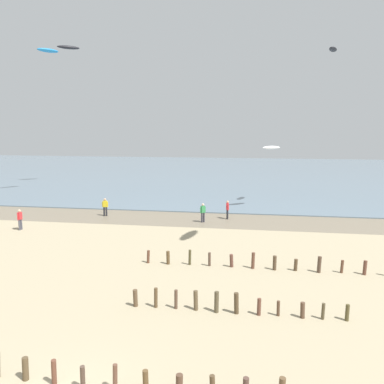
# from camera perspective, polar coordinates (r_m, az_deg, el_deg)

# --- Properties ---
(wet_sand_strip) EXTENTS (120.00, 5.73, 0.01)m
(wet_sand_strip) POSITION_cam_1_polar(r_m,az_deg,el_deg) (35.67, -0.33, -4.04)
(wet_sand_strip) COLOR #7A6D59
(wet_sand_strip) RESTS_ON ground
(sea) EXTENTS (160.00, 70.00, 0.10)m
(sea) POSITION_cam_1_polar(r_m,az_deg,el_deg) (72.79, 4.41, 2.88)
(sea) COLOR slate
(sea) RESTS_ON ground
(groyne_near) EXTENTS (10.58, 0.34, 0.97)m
(groyne_near) POSITION_cam_1_polar(r_m,az_deg,el_deg) (13.81, -9.33, -25.51)
(groyne_near) COLOR #503A2B
(groyne_near) RESTS_ON ground
(groyne_mid) EXTENTS (9.71, 0.33, 0.99)m
(groyne_mid) POSITION_cam_1_polar(r_m,az_deg,el_deg) (18.38, 5.07, -15.98)
(groyne_mid) COLOR brown
(groyne_mid) RESTS_ON ground
(groyne_far) EXTENTS (18.11, 0.38, 0.99)m
(groyne_far) POSITION_cam_1_polar(r_m,az_deg,el_deg) (23.95, 15.77, -10.16)
(groyne_far) COLOR brown
(groyne_far) RESTS_ON ground
(person_nearest_camera) EXTENTS (0.26, 0.57, 1.71)m
(person_nearest_camera) POSITION_cam_1_polar(r_m,az_deg,el_deg) (34.87, -23.93, -3.63)
(person_nearest_camera) COLOR #4C4C56
(person_nearest_camera) RESTS_ON ground
(person_mid_beach) EXTENTS (0.45, 0.41, 1.71)m
(person_mid_beach) POSITION_cam_1_polar(r_m,az_deg,el_deg) (34.42, 1.61, -2.98)
(person_mid_beach) COLOR #383842
(person_mid_beach) RESTS_ON ground
(person_by_waterline) EXTENTS (0.27, 0.56, 1.71)m
(person_by_waterline) POSITION_cam_1_polar(r_m,az_deg,el_deg) (35.78, 5.22, -2.53)
(person_by_waterline) COLOR #232328
(person_by_waterline) RESTS_ON ground
(person_left_flank) EXTENTS (0.57, 0.25, 1.71)m
(person_left_flank) POSITION_cam_1_polar(r_m,az_deg,el_deg) (37.76, -12.63, -2.09)
(person_left_flank) COLOR #232328
(person_left_flank) RESTS_ON ground
(kite_aloft_0) EXTENTS (2.17, 1.92, 0.42)m
(kite_aloft_0) POSITION_cam_1_polar(r_m,az_deg,el_deg) (40.11, 11.56, 6.40)
(kite_aloft_0) COLOR white
(kite_aloft_2) EXTENTS (1.29, 2.24, 0.36)m
(kite_aloft_2) POSITION_cam_1_polar(r_m,az_deg,el_deg) (42.31, 19.98, 19.08)
(kite_aloft_2) COLOR black
(kite_aloft_3) EXTENTS (3.03, 2.59, 0.60)m
(kite_aloft_3) POSITION_cam_1_polar(r_m,az_deg,el_deg) (58.82, -17.68, 19.56)
(kite_aloft_3) COLOR black
(kite_aloft_5) EXTENTS (2.28, 2.57, 0.52)m
(kite_aloft_5) POSITION_cam_1_polar(r_m,az_deg,el_deg) (51.32, -20.40, 18.89)
(kite_aloft_5) COLOR #2384D1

